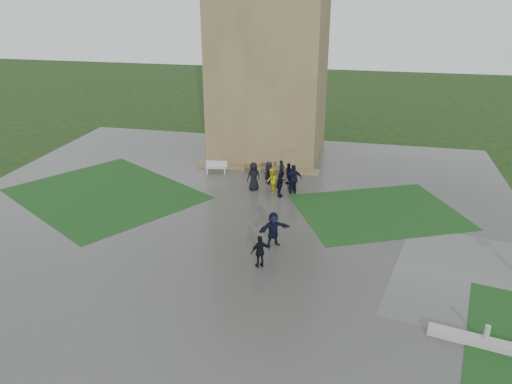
% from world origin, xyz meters
% --- Properties ---
extents(ground, '(120.00, 120.00, 0.00)m').
position_xyz_m(ground, '(0.00, 0.00, 0.00)').
color(ground, black).
extents(plaza, '(34.00, 34.00, 0.02)m').
position_xyz_m(plaza, '(0.00, 2.00, 0.01)').
color(plaza, '#3A3A37').
rests_on(plaza, ground).
extents(lawn_inset_left, '(14.10, 13.46, 0.01)m').
position_xyz_m(lawn_inset_left, '(-8.50, 4.00, 0.03)').
color(lawn_inset_left, '#133614').
rests_on(lawn_inset_left, plaza).
extents(lawn_inset_right, '(11.12, 10.15, 0.01)m').
position_xyz_m(lawn_inset_right, '(8.50, 5.00, 0.03)').
color(lawn_inset_right, '#133614').
rests_on(lawn_inset_right, plaza).
extents(tower, '(8.00, 8.00, 18.00)m').
position_xyz_m(tower, '(0.00, 15.00, 9.00)').
color(tower, brown).
rests_on(tower, ground).
extents(tower_plinth, '(9.00, 0.80, 0.22)m').
position_xyz_m(tower_plinth, '(0.00, 10.60, 0.13)').
color(tower_plinth, brown).
rests_on(tower_plinth, plaza).
extents(bench, '(1.57, 0.69, 0.88)m').
position_xyz_m(bench, '(-2.66, 9.24, 0.47)').
color(bench, '#ABABA6').
rests_on(bench, plaza).
extents(visitor_cluster, '(3.80, 3.53, 2.42)m').
position_xyz_m(visitor_cluster, '(2.21, 7.31, 1.04)').
color(visitor_cluster, black).
rests_on(visitor_cluster, plaza).
extents(pedestrian_mid, '(1.73, 1.48, 1.82)m').
position_xyz_m(pedestrian_mid, '(3.25, -0.40, 0.93)').
color(pedestrian_mid, black).
rests_on(pedestrian_mid, plaza).
extents(pedestrian_near, '(1.07, 0.97, 1.60)m').
position_xyz_m(pedestrian_near, '(3.05, -2.60, 0.82)').
color(pedestrian_near, black).
rests_on(pedestrian_near, plaza).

